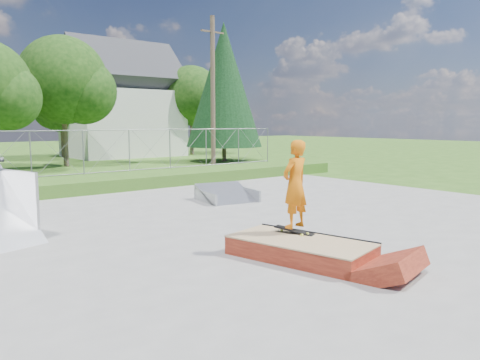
# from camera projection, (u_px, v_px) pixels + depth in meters

# --- Properties ---
(ground) EXTENTS (120.00, 120.00, 0.00)m
(ground) POSITION_uv_depth(u_px,v_px,m) (253.00, 235.00, 10.82)
(ground) COLOR #2F5618
(ground) RESTS_ON ground
(concrete_pad) EXTENTS (20.00, 16.00, 0.04)m
(concrete_pad) POSITION_uv_depth(u_px,v_px,m) (253.00, 234.00, 10.81)
(concrete_pad) COLOR gray
(concrete_pad) RESTS_ON ground
(grass_berm) EXTENTS (24.00, 3.00, 0.50)m
(grass_berm) POSITION_uv_depth(u_px,v_px,m) (94.00, 183.00, 18.11)
(grass_berm) COLOR #2F5618
(grass_berm) RESTS_ON ground
(grind_box) EXTENTS (1.86, 2.89, 0.40)m
(grind_box) POSITION_uv_depth(u_px,v_px,m) (300.00, 250.00, 8.84)
(grind_box) COLOR maroon
(grind_box) RESTS_ON concrete_pad
(flat_bank_ramp) EXTENTS (1.93, 2.02, 0.50)m
(flat_bank_ramp) POSITION_uv_depth(u_px,v_px,m) (227.00, 194.00, 15.40)
(flat_bank_ramp) COLOR #A9ABB1
(flat_bank_ramp) RESTS_ON concrete_pad
(skateboard) EXTENTS (0.54, 0.81, 0.13)m
(skateboard) POSITION_uv_depth(u_px,v_px,m) (294.00, 231.00, 9.31)
(skateboard) COLOR black
(skateboard) RESTS_ON grind_box
(skater) EXTENTS (0.68, 0.48, 1.74)m
(skater) POSITION_uv_depth(u_px,v_px,m) (295.00, 188.00, 9.21)
(skater) COLOR orange
(skater) RESTS_ON grind_box
(chain_link_fence) EXTENTS (20.00, 0.06, 1.80)m
(chain_link_fence) POSITION_uv_depth(u_px,v_px,m) (83.00, 152.00, 18.74)
(chain_link_fence) COLOR gray
(chain_link_fence) RESTS_ON grass_berm
(gable_house) EXTENTS (8.40, 6.08, 8.94)m
(gable_house) POSITION_uv_depth(u_px,v_px,m) (123.00, 106.00, 36.02)
(gable_house) COLOR silver
(gable_house) RESTS_ON ground
(utility_pole) EXTENTS (0.24, 0.24, 8.00)m
(utility_pole) POSITION_uv_depth(u_px,v_px,m) (213.00, 95.00, 24.27)
(utility_pole) COLOR #4F3C31
(utility_pole) RESTS_ON ground
(tree_center) EXTENTS (5.44, 5.12, 7.60)m
(tree_center) POSITION_uv_depth(u_px,v_px,m) (69.00, 84.00, 27.24)
(tree_center) COLOR #4F3C31
(tree_center) RESTS_ON ground
(tree_right_far) EXTENTS (5.10, 4.80, 7.12)m
(tree_right_far) POSITION_uv_depth(u_px,v_px,m) (195.00, 98.00, 37.55)
(tree_right_far) COLOR #4F3C31
(tree_right_far) RESTS_ON ground
(tree_back_mid) EXTENTS (4.08, 3.84, 5.70)m
(tree_back_mid) POSITION_uv_depth(u_px,v_px,m) (65.00, 109.00, 35.12)
(tree_back_mid) COLOR #4F3C31
(tree_back_mid) RESTS_ON ground
(conifer_tree) EXTENTS (5.04, 5.04, 9.10)m
(conifer_tree) POSITION_uv_depth(u_px,v_px,m) (224.00, 85.00, 30.81)
(conifer_tree) COLOR #4F3C31
(conifer_tree) RESTS_ON ground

